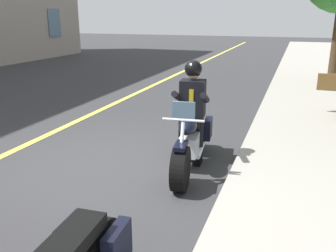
{
  "coord_description": "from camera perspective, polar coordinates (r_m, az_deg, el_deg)",
  "views": [
    {
      "loc": [
        4.81,
        2.79,
        2.41
      ],
      "look_at": [
        -0.2,
        0.99,
        0.75
      ],
      "focal_mm": 37.94,
      "sensor_mm": 36.0,
      "label": 1
    }
  ],
  "objects": [
    {
      "name": "rider_main",
      "position": [
        5.82,
        3.96,
        3.62
      ],
      "size": [
        0.67,
        0.61,
        1.74
      ],
      "color": "black",
      "rests_on": "ground_plane"
    },
    {
      "name": "motorcycle_main",
      "position": [
        5.8,
        3.59,
        -2.43
      ],
      "size": [
        2.22,
        0.77,
        1.26
      ],
      "color": "black",
      "rests_on": "ground_plane"
    },
    {
      "name": "ground_plane",
      "position": [
        6.06,
        -9.49,
        -6.36
      ],
      "size": [
        80.0,
        80.0,
        0.0
      ],
      "primitive_type": "plane",
      "color": "#333335"
    },
    {
      "name": "lane_center_stripe",
      "position": [
        7.2,
        -23.57,
        -3.69
      ],
      "size": [
        60.0,
        0.16,
        0.01
      ],
      "primitive_type": "cube",
      "color": "#E5DB4C",
      "rests_on": "ground_plane"
    }
  ]
}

